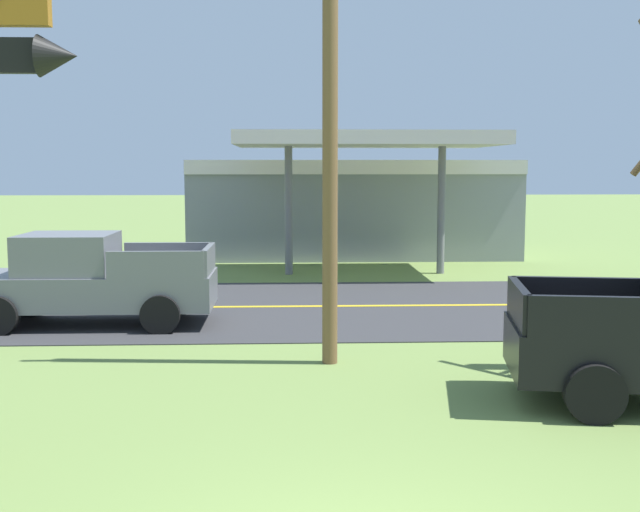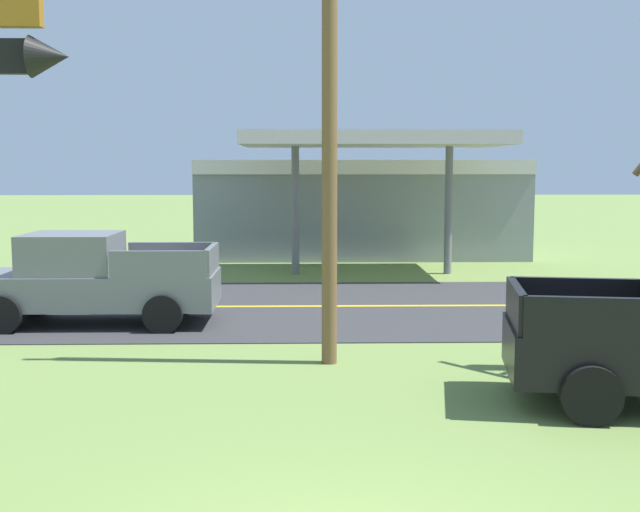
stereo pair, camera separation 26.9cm
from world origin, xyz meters
name	(u,v)px [view 2 (the right image)]	position (x,y,z in m)	size (l,w,h in m)	color
road_asphalt	(315,307)	(0.00, 13.00, 0.01)	(140.00, 8.00, 0.02)	#333335
road_centre_line	(315,306)	(0.00, 13.00, 0.02)	(126.00, 0.20, 0.01)	gold
utility_pole	(330,94)	(0.15, 7.50, 4.57)	(1.72, 0.26, 8.59)	brown
gas_station	(359,204)	(1.89, 24.60, 1.94)	(12.00, 11.50, 4.40)	gray
pickup_grey_on_road	(91,280)	(-4.81, 11.00, 0.96)	(5.20, 2.24, 1.96)	slate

